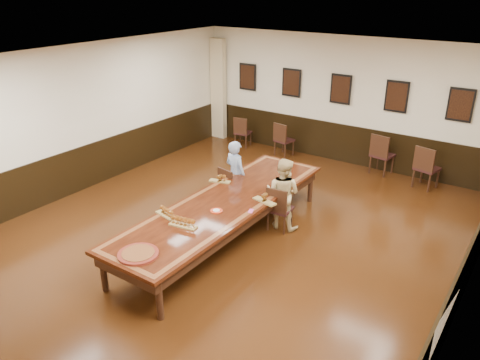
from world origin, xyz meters
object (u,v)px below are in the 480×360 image
Objects in this scene: chair_man at (232,187)px; carved_platter at (138,254)px; spare_chair_d at (427,167)px; conference_table at (224,209)px; spare_chair_a at (243,131)px; person_woman at (283,194)px; chair_woman at (280,208)px; spare_chair_b at (284,139)px; person_man at (235,174)px; spare_chair_c at (383,154)px.

carved_platter is (0.66, -3.27, 0.32)m from chair_man.
conference_table is (-2.43, -4.48, 0.11)m from spare_chair_d.
spare_chair_a is 0.62× the size of person_woman.
spare_chair_d reaches higher than carved_platter.
conference_table is (-0.65, -0.90, 0.16)m from chair_woman.
person_woman reaches higher than conference_table.
spare_chair_b is 0.18× the size of conference_table.
spare_chair_a is 1.37× the size of carved_platter.
person_man is at bearing 116.67° from conference_table.
spare_chair_d is 1.58× the size of carved_platter.
spare_chair_a is at bearing -52.32° from person_woman.
conference_table is (-1.30, -4.75, 0.10)m from spare_chair_c.
carved_platter is at bearing 88.92° from spare_chair_c.
person_man reaches higher than spare_chair_d.
person_woman reaches higher than spare_chair_a.
person_man is (-1.27, 0.33, 0.27)m from chair_woman.
spare_chair_c is 3.82m from person_woman.
spare_chair_b is at bearing -66.49° from person_woman.
person_man is at bearing -16.25° from person_woman.
chair_woman is 3.91m from spare_chair_c.
chair_woman is at bearing 89.82° from spare_chair_c.
conference_table is at bearing 51.77° from person_woman.
chair_woman is at bearing -178.61° from chair_man.
carved_platter is at bearing 113.38° from chair_man.
spare_chair_d is at bearing -121.98° from chair_woman.
spare_chair_b is at bearing 12.80° from spare_chair_d.
spare_chair_c is 7.01m from carved_platter.
chair_man is at bearing 119.29° from conference_table.
spare_chair_c reaches higher than conference_table.
chair_man is 1.31m from person_woman.
chair_man is at bearing 101.47° from carved_platter.
spare_chair_b reaches higher than chair_man.
chair_woman is 3.12m from carved_platter.
carved_platter is (2.68, -6.64, 0.34)m from spare_chair_a.
chair_man is 3.92m from spare_chair_a.
carved_platter is at bearing -89.35° from conference_table.
person_woman is at bearing -90.00° from chair_woman.
person_woman reaches higher than spare_chair_d.
chair_woman is 1.34m from person_man.
conference_table is at bearing 128.58° from person_man.
spare_chair_d is at bearing 175.72° from spare_chair_c.
chair_man is at bearing -16.06° from chair_woman.
chair_man is at bearing 110.82° from spare_chair_b.
person_woman is (-1.79, -3.48, 0.20)m from spare_chair_d.
chair_man reaches higher than spare_chair_a.
person_man reaches higher than carved_platter.
chair_man is 0.88× the size of spare_chair_c.
person_woman is (1.26, -0.24, -0.02)m from person_man.
spare_chair_c reaches higher than spare_chair_b.
spare_chair_b is 0.90× the size of spare_chair_c.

